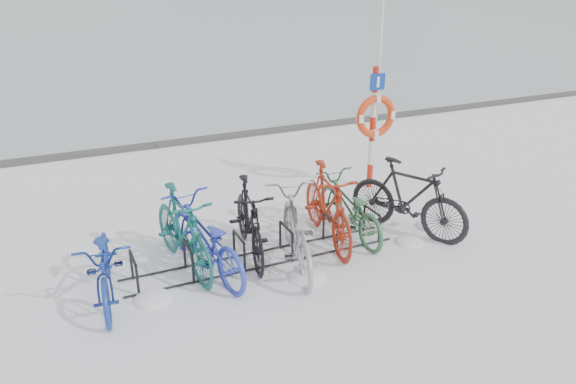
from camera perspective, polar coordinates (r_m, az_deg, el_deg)
The scene contains 13 objects.
ground at distance 8.11m, azimuth -2.52°, elevation -6.87°, with size 900.00×900.00×0.00m, color white.
quay_edge at distance 13.35m, azimuth -11.98°, elevation 4.86°, with size 400.00×0.25×0.10m, color #3F3F42.
bike_rack at distance 8.03m, azimuth -2.54°, elevation -5.74°, with size 4.00×0.48×0.46m.
lifebuoy_station at distance 10.29m, azimuth 8.85°, elevation 7.60°, with size 0.79×0.23×4.11m.
bike_0 at distance 7.41m, azimuth -18.07°, elevation -6.84°, with size 0.64×1.85×0.97m, color navy.
bike_1 at distance 7.81m, azimuth -10.67°, elevation -3.65°, with size 0.55×1.95×1.17m, color #155956.
bike_2 at distance 7.66m, azimuth -8.44°, elevation -4.53°, with size 0.70×2.00×1.05m, color #2C3EBD.
bike_3 at distance 8.03m, azimuth -3.97°, elevation -2.68°, with size 0.53×1.89×1.14m, color black.
bike_4 at distance 7.78m, azimuth 0.82°, elevation -3.79°, with size 0.70×2.02×1.06m, color #93979B.
bike_5 at distance 8.41m, azimuth 4.04°, elevation -1.21°, with size 0.57×2.01×1.21m, color #9A2511.
bike_6 at distance 8.69m, azimuth 6.21°, elevation -1.40°, with size 0.63×1.82×0.96m, color #32653F.
bike_7 at distance 8.87m, azimuth 12.14°, elevation -0.41°, with size 0.57×2.00×1.20m, color black.
snow_drifts at distance 8.27m, azimuth 1.42°, elevation -6.24°, with size 5.00×1.95×0.19m.
Camera 1 is at (-2.56, -6.60, 3.97)m, focal length 35.00 mm.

